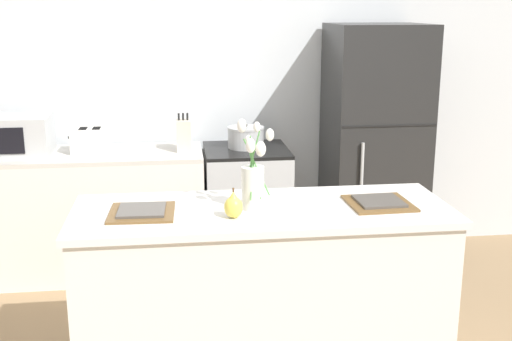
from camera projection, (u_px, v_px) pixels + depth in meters
The scene contains 13 objects.
back_wall at pixel (227, 79), 4.87m from camera, with size 5.20×0.08×2.70m.
kitchen_island at pixel (262, 300), 3.17m from camera, with size 1.80×0.66×0.96m.
back_counter at pixel (85, 214), 4.58m from camera, with size 1.68×0.60×0.89m.
stove_range at pixel (246, 208), 4.72m from camera, with size 0.60×0.61×0.89m.
refrigerator at pixel (374, 146), 4.73m from camera, with size 0.68×0.67×1.77m.
flower_vase at pixel (253, 177), 3.00m from camera, with size 0.17×0.17×0.43m.
pear_figurine at pixel (233, 206), 2.89m from camera, with size 0.09×0.09×0.14m.
plate_setting_left at pixel (142, 212), 2.96m from camera, with size 0.31×0.31×0.02m.
plate_setting_right at pixel (379, 202), 3.10m from camera, with size 0.31×0.31×0.02m.
toaster at pixel (91, 140), 4.47m from camera, with size 0.28×0.18×0.17m.
cooking_pot at pixel (246, 137), 4.62m from camera, with size 0.27×0.27×0.18m.
microwave at pixel (15, 136), 4.38m from camera, with size 0.48×0.37×0.27m.
knife_block at pixel (184, 135), 4.51m from camera, with size 0.10×0.14×0.27m.
Camera 1 is at (-0.40, -2.88, 1.89)m, focal length 45.00 mm.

